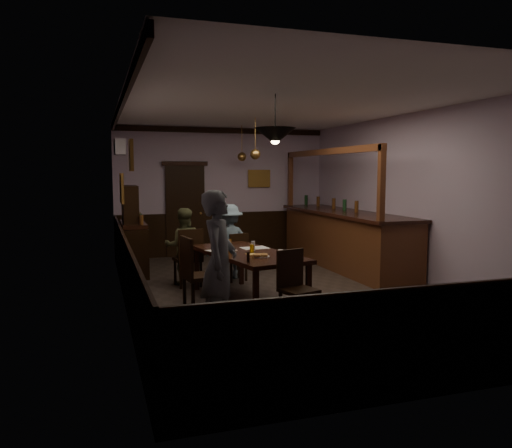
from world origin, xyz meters
name	(u,v)px	position (x,y,z in m)	size (l,w,h in m)	color
room	(282,201)	(0.00, 0.00, 1.50)	(5.01, 8.01, 3.01)	#2D2621
dining_table	(248,256)	(-0.69, -0.32, 0.69)	(1.41, 2.35, 0.75)	black
chair_far_left	(189,255)	(-1.38, 0.83, 0.55)	(0.48, 0.48, 1.00)	black
chair_far_right	(236,255)	(-0.49, 1.02, 0.48)	(0.46, 0.46, 0.87)	black
chair_near	(295,283)	(-0.43, -1.62, 0.52)	(0.51, 0.51, 0.96)	black
chair_side	(195,271)	(-1.57, -0.69, 0.58)	(0.52, 0.52, 1.06)	black
person_standing	(219,263)	(-1.47, -1.75, 0.87)	(0.64, 0.42, 1.75)	slate
person_seated_left	(183,246)	(-1.43, 1.11, 0.67)	(0.65, 0.51, 1.34)	#494D2E
person_seated_right	(230,242)	(-0.55, 1.29, 0.69)	(0.89, 0.51, 1.37)	slate
newspaper_left	(221,250)	(-1.04, -0.08, 0.75)	(0.42, 0.30, 0.01)	silver
newspaper_right	(255,248)	(-0.47, -0.01, 0.75)	(0.42, 0.30, 0.01)	silver
napkin	(251,254)	(-0.70, -0.56, 0.75)	(0.15, 0.15, 0.00)	#DDAC51
saucer	(282,255)	(-0.31, -0.80, 0.76)	(0.15, 0.15, 0.01)	white
coffee_cup	(281,252)	(-0.32, -0.78, 0.80)	(0.08, 0.08, 0.07)	white
pastry_plate	(262,256)	(-0.62, -0.82, 0.76)	(0.22, 0.22, 0.01)	white
pastry_ring_a	(257,255)	(-0.70, -0.85, 0.79)	(0.13, 0.13, 0.04)	#C68C47
pastry_ring_b	(264,255)	(-0.61, -0.87, 0.79)	(0.13, 0.13, 0.04)	#C68C47
soda_can	(252,248)	(-0.64, -0.39, 0.81)	(0.07, 0.07, 0.12)	yellow
beer_glass	(229,246)	(-0.96, -0.28, 0.85)	(0.06, 0.06, 0.20)	#BF721E
water_glass	(253,246)	(-0.57, -0.25, 0.82)	(0.06, 0.06, 0.15)	silver
pepper_mill	(248,257)	(-0.93, -1.15, 0.82)	(0.04, 0.04, 0.14)	black
sideboard	(133,239)	(-2.21, 2.23, 0.68)	(0.46, 1.29, 1.70)	black
bar_counter	(344,237)	(1.99, 1.66, 0.61)	(1.01, 4.32, 2.42)	#542A16
door_back	(185,211)	(-0.90, 3.95, 1.05)	(0.90, 0.06, 2.10)	black
ac_unit	(120,147)	(-2.38, 2.90, 2.45)	(0.20, 0.85, 0.30)	white
picture_left_small	(131,155)	(-2.46, -1.60, 2.15)	(0.04, 0.28, 0.36)	olive
picture_left_large	(122,188)	(-2.46, 0.80, 1.70)	(0.04, 0.62, 0.48)	olive
picture_back	(259,179)	(0.90, 3.96, 1.80)	(0.55, 0.04, 0.42)	olive
pendant_iron	(275,136)	(-0.53, -1.10, 2.44)	(0.56, 0.56, 0.67)	black
pendant_brass_mid	(255,154)	(0.10, 1.76, 2.30)	(0.20, 0.20, 0.81)	#BF8C3F
pendant_brass_far	(242,157)	(0.30, 3.38, 2.30)	(0.20, 0.20, 0.81)	#BF8C3F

